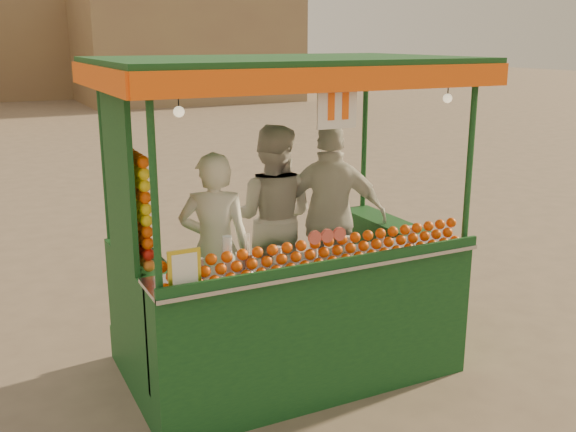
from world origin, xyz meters
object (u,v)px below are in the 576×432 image
vendor_left (215,248)px  vendor_middle (272,217)px  juice_cart (282,279)px  vendor_right (331,217)px

vendor_left → vendor_middle: size_ratio=0.93×
vendor_middle → juice_cart: bearing=106.3°
vendor_middle → vendor_right: (0.46, -0.26, 0.01)m
vendor_middle → vendor_left: bearing=68.3°
juice_cart → vendor_right: (0.71, 0.46, 0.31)m
juice_cart → vendor_middle: (0.25, 0.72, 0.30)m
juice_cart → vendor_right: juice_cart is taller
juice_cart → vendor_left: juice_cart is taller
vendor_middle → vendor_right: vendor_right is taller
vendor_middle → vendor_right: size_ratio=0.99×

